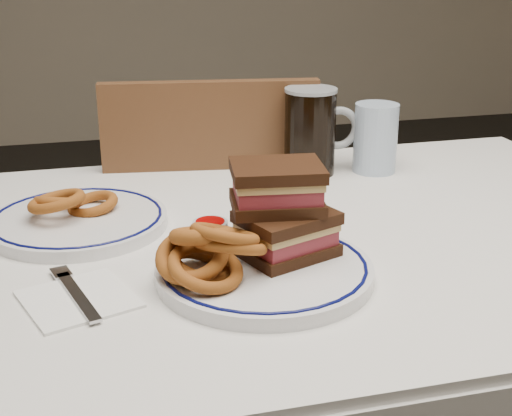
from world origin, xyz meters
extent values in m
cube|color=silver|center=(0.00, 0.00, 0.73)|extent=(1.26, 0.86, 0.03)
cylinder|color=#4D2B18|center=(0.54, 0.34, 0.35)|extent=(0.06, 0.06, 0.71)
cube|color=silver|center=(0.00, 0.43, 0.65)|extent=(1.26, 0.01, 0.17)
cube|color=#4D2B18|center=(-0.04, 0.55, 0.44)|extent=(0.48, 0.48, 0.04)
cylinder|color=#4D2B18|center=(0.16, 0.70, 0.21)|extent=(0.04, 0.04, 0.42)
cylinder|color=#4D2B18|center=(0.11, 0.34, 0.21)|extent=(0.04, 0.04, 0.42)
cylinder|color=#4D2B18|center=(-0.20, 0.76, 0.21)|extent=(0.04, 0.04, 0.42)
cylinder|color=#4D2B18|center=(-0.25, 0.40, 0.21)|extent=(0.04, 0.04, 0.42)
cube|color=#4D2B18|center=(-0.07, 0.36, 0.69)|extent=(0.43, 0.09, 0.47)
cylinder|color=white|center=(-0.10, -0.15, 0.76)|extent=(0.29, 0.29, 0.02)
torus|color=#090D49|center=(-0.10, -0.15, 0.77)|extent=(0.28, 0.28, 0.01)
cube|color=black|center=(-0.06, -0.12, 0.78)|extent=(0.15, 0.13, 0.02)
cube|color=maroon|center=(-0.06, -0.12, 0.80)|extent=(0.14, 0.12, 0.02)
cube|color=tan|center=(-0.06, -0.12, 0.81)|extent=(0.14, 0.13, 0.01)
cube|color=black|center=(-0.06, -0.12, 0.82)|extent=(0.15, 0.13, 0.02)
cube|color=black|center=(-0.07, -0.11, 0.84)|extent=(0.13, 0.11, 0.02)
cube|color=maroon|center=(-0.07, -0.11, 0.86)|extent=(0.12, 0.10, 0.02)
cube|color=tan|center=(-0.07, -0.11, 0.87)|extent=(0.13, 0.11, 0.01)
cube|color=black|center=(-0.07, -0.11, 0.89)|extent=(0.13, 0.11, 0.02)
torus|color=#68310D|center=(-0.18, -0.15, 0.78)|extent=(0.09, 0.09, 0.05)
torus|color=#68310D|center=(-0.18, -0.18, 0.79)|extent=(0.10, 0.10, 0.06)
torus|color=#68310D|center=(-0.20, -0.16, 0.80)|extent=(0.10, 0.10, 0.07)
torus|color=#68310D|center=(-0.15, -0.16, 0.81)|extent=(0.10, 0.10, 0.06)
torus|color=#68310D|center=(-0.18, -0.15, 0.82)|extent=(0.09, 0.09, 0.05)
torus|color=#68310D|center=(-0.15, -0.16, 0.83)|extent=(0.10, 0.09, 0.06)
cylinder|color=silver|center=(-0.15, -0.05, 0.78)|extent=(0.05, 0.05, 0.03)
cylinder|color=#930202|center=(-0.15, -0.05, 0.79)|extent=(0.04, 0.04, 0.01)
cylinder|color=black|center=(0.11, 0.28, 0.83)|extent=(0.10, 0.10, 0.16)
cylinder|color=#8E949B|center=(0.11, 0.28, 0.91)|extent=(0.10, 0.10, 0.01)
torus|color=#8E949B|center=(0.17, 0.28, 0.84)|extent=(0.09, 0.02, 0.08)
cylinder|color=#ACC2DE|center=(0.24, 0.26, 0.82)|extent=(0.08, 0.08, 0.13)
cylinder|color=white|center=(-0.33, 0.10, 0.76)|extent=(0.28, 0.28, 0.02)
torus|color=#090D49|center=(-0.33, 0.10, 0.77)|extent=(0.27, 0.27, 0.01)
torus|color=#68310D|center=(-0.31, 0.13, 0.78)|extent=(0.08, 0.08, 0.03)
torus|color=#68310D|center=(-0.36, 0.12, 0.79)|extent=(0.08, 0.08, 0.05)
torus|color=#68310D|center=(-0.36, 0.10, 0.80)|extent=(0.09, 0.09, 0.04)
cube|color=white|center=(-0.34, -0.15, 0.75)|extent=(0.16, 0.16, 0.00)
cube|color=#B5B4B9|center=(-0.34, -0.15, 0.76)|extent=(0.05, 0.15, 0.00)
cube|color=#B5B4B9|center=(-0.36, -0.08, 0.76)|extent=(0.03, 0.04, 0.00)
camera|label=1|loc=(-0.32, -0.98, 1.17)|focal=50.00mm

